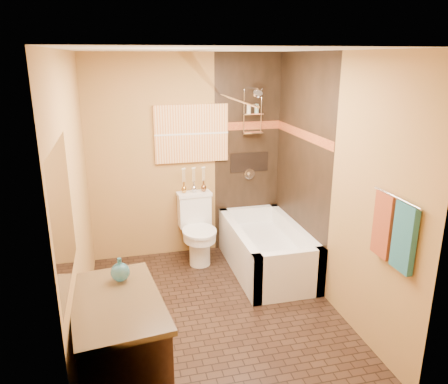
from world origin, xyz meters
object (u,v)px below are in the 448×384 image
object	(u,v)px
bathtub	(266,252)
vanity	(119,353)
toilet	(197,229)
sunset_painting	(192,134)

from	to	relation	value
bathtub	vanity	bearing A→B (deg)	-134.58
toilet	vanity	distance (m)	2.41
sunset_painting	bathtub	world-z (taller)	sunset_painting
sunset_painting	bathtub	xyz separation A→B (m)	(0.74, -0.73, -1.33)
bathtub	toilet	world-z (taller)	toilet
toilet	sunset_painting	bearing A→B (deg)	86.32
bathtub	toilet	distance (m)	0.89
toilet	vanity	world-z (taller)	vanity
bathtub	vanity	world-z (taller)	vanity
sunset_painting	vanity	bearing A→B (deg)	-111.67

